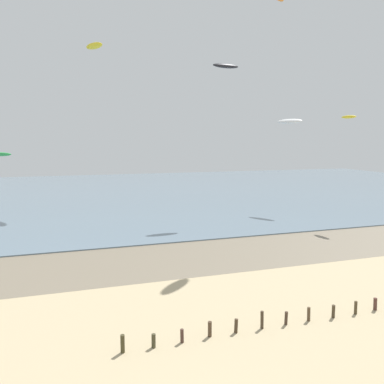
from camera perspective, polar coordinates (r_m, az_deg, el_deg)
wet_sand_strip at (r=28.55m, az=-10.42°, el=-10.62°), size 120.00×8.56×0.01m
sea at (r=66.88m, az=-14.58°, el=-0.13°), size 160.00×70.00×0.10m
groyne_mid at (r=20.05m, az=14.87°, el=-17.85°), size 16.23×0.35×0.88m
kite_aloft_1 at (r=53.85m, az=-14.60°, el=20.64°), size 2.73×3.61×0.87m
kite_aloft_2 at (r=50.59m, az=-27.12°, el=5.11°), size 2.86×1.63×0.66m
kite_aloft_3 at (r=43.77m, az=22.67°, el=10.46°), size 0.89×1.99×0.42m
kite_aloft_5 at (r=49.71m, az=14.58°, el=10.33°), size 2.84×3.45×0.86m
kite_aloft_7 at (r=45.03m, az=5.12°, el=18.51°), size 3.26×1.38×0.81m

